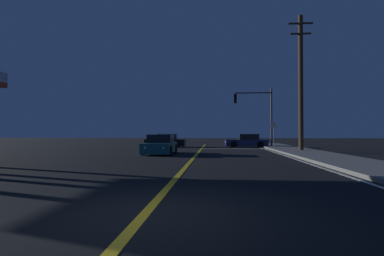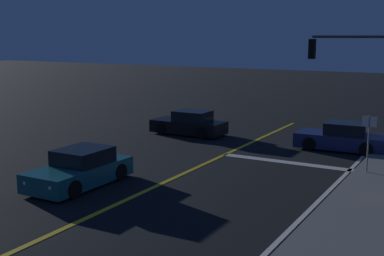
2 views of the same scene
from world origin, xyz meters
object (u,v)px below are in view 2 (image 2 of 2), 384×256
object	(u,v)px
car_side_waiting_black	(189,124)
car_parked_curb_navy	(342,138)
car_distant_tail_teal	(80,170)
traffic_signal_near_right	(360,72)
street_sign_corner	(369,135)

from	to	relation	value
car_side_waiting_black	car_parked_curb_navy	bearing A→B (deg)	-88.12
car_side_waiting_black	car_distant_tail_teal	size ratio (longest dim) A/B	0.99
car_side_waiting_black	car_distant_tail_teal	bearing A→B (deg)	-172.42
traffic_signal_near_right	street_sign_corner	distance (m)	3.72
car_distant_tail_teal	car_side_waiting_black	bearing A→B (deg)	-82.86
car_side_waiting_black	traffic_signal_near_right	xyz separation A→B (m)	(9.27, -1.18, 3.26)
car_parked_curb_navy	traffic_signal_near_right	size ratio (longest dim) A/B	0.74
car_side_waiting_black	car_parked_curb_navy	xyz separation A→B (m)	(8.33, 0.23, 0.00)
car_distant_tail_teal	street_sign_corner	size ratio (longest dim) A/B	1.75
car_distant_tail_teal	traffic_signal_near_right	size ratio (longest dim) A/B	0.73
car_parked_curb_navy	car_distant_tail_teal	world-z (taller)	same
car_side_waiting_black	car_distant_tail_teal	distance (m)	10.56
traffic_signal_near_right	street_sign_corner	bearing A→B (deg)	109.87
traffic_signal_near_right	car_parked_curb_navy	bearing A→B (deg)	-56.14
car_parked_curb_navy	car_distant_tail_teal	bearing A→B (deg)	144.60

